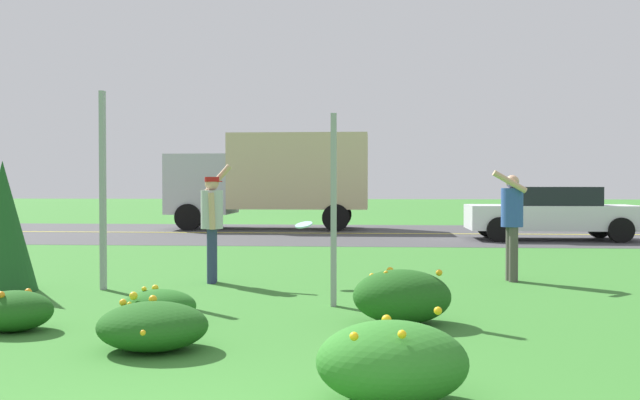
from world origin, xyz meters
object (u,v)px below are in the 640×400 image
Objects in this scene: car_white_center_left at (552,213)px; person_catcher_blue_shirt at (512,217)px; box_truck_silver at (273,176)px; frisbee_pale_blue at (304,225)px; sign_post_by_roadside at (334,210)px; person_thrower_red_cap_gray_shirt at (212,218)px; sign_post_near_path at (103,190)px.

person_catcher_blue_shirt is at bearing -107.59° from car_white_center_left.
person_catcher_blue_shirt is at bearing -66.45° from box_truck_silver.
box_truck_silver is (-2.33, 13.30, 0.90)m from frisbee_pale_blue.
person_catcher_blue_shirt is at bearing 43.19° from sign_post_by_roadside.
sign_post_by_roadside reaches higher than person_thrower_red_cap_gray_shirt.
sign_post_near_path is at bearing -164.65° from frisbee_pale_blue.
box_truck_silver is (-2.90, 15.24, 0.60)m from sign_post_by_roadside.
sign_post_near_path is 0.43× the size of box_truck_silver.
person_catcher_blue_shirt is (2.66, 2.50, -0.20)m from sign_post_by_roadside.
box_truck_silver reaches higher than frisbee_pale_blue.
box_truck_silver is (-0.91, 13.27, 0.80)m from person_thrower_red_cap_gray_shirt.
person_thrower_red_cap_gray_shirt is 6.57× the size of frisbee_pale_blue.
frisbee_pale_blue is 10.86m from car_white_center_left.
person_thrower_red_cap_gray_shirt is at bearing -86.07° from box_truck_silver.
car_white_center_left is (2.71, 8.54, -0.26)m from person_catcher_blue_shirt.
person_catcher_blue_shirt is 8.96m from car_white_center_left.
sign_post_by_roadside is at bearing -44.82° from person_thrower_red_cap_gray_shirt.
person_thrower_red_cap_gray_shirt is 0.27× the size of box_truck_silver.
person_catcher_blue_shirt is 0.39× the size of car_white_center_left.
person_catcher_blue_shirt reaches higher than frisbee_pale_blue.
frisbee_pale_blue is (2.84, 0.78, -0.53)m from sign_post_near_path.
sign_post_by_roadside is at bearing -136.81° from person_catcher_blue_shirt.
person_thrower_red_cap_gray_shirt is (-1.98, 1.97, -0.20)m from sign_post_by_roadside.
frisbee_pale_blue is at bearing 15.35° from sign_post_near_path.
sign_post_near_path is 6.22m from person_catcher_blue_shirt.
person_catcher_blue_shirt is at bearing 12.43° from sign_post_near_path.
person_catcher_blue_shirt is 6.21× the size of frisbee_pale_blue.
frisbee_pale_blue is (1.42, -0.03, -0.10)m from person_thrower_red_cap_gray_shirt.
sign_post_near_path is 14.10m from box_truck_silver.
car_white_center_left is at bearing 64.07° from sign_post_by_roadside.
sign_post_near_path is at bearing 161.15° from sign_post_by_roadside.
sign_post_near_path reaches higher than car_white_center_left.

